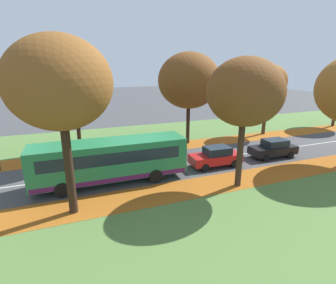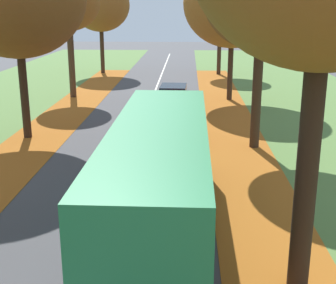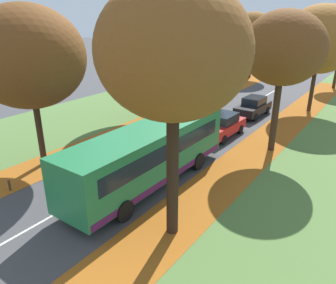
{
  "view_description": "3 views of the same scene",
  "coord_description": "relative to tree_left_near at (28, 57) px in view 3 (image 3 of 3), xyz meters",
  "views": [
    {
      "loc": [
        18.95,
        8.87,
        7.94
      ],
      "look_at": [
        1.1,
        15.7,
        2.31
      ],
      "focal_mm": 28.0,
      "sensor_mm": 36.0,
      "label": 1
    },
    {
      "loc": [
        2.4,
        -0.68,
        6.01
      ],
      "look_at": [
        1.81,
        12.83,
        2.04
      ],
      "focal_mm": 50.0,
      "sensor_mm": 36.0,
      "label": 2
    },
    {
      "loc": [
        11.08,
        -0.52,
        8.29
      ],
      "look_at": [
        1.54,
        13.04,
        1.67
      ],
      "focal_mm": 35.0,
      "sensor_mm": 36.0,
      "label": 3
    }
  ],
  "objects": [
    {
      "name": "tree_left_near",
      "position": [
        0.0,
        0.0,
        0.0
      ],
      "size": [
        5.94,
        5.94,
        8.77
      ],
      "color": "#382619",
      "rests_on": "ground"
    },
    {
      "name": "leaf_litter_right",
      "position": [
        9.43,
        4.49,
        -6.07
      ],
      "size": [
        2.8,
        60.0,
        0.0
      ],
      "primitive_type": "cube",
      "color": "#9E5619",
      "rests_on": "grass_verge_right"
    },
    {
      "name": "tree_right_mid",
      "position": [
        10.17,
        9.68,
        0.23
      ],
      "size": [
        4.78,
        4.78,
        8.49
      ],
      "color": "#382619",
      "rests_on": "ground"
    },
    {
      "name": "car_red_lead",
      "position": [
        6.47,
        10.14,
        -5.27
      ],
      "size": [
        1.86,
        4.24,
        1.62
      ],
      "color": "#B21919",
      "rests_on": "ground"
    },
    {
      "name": "leaf_litter_left",
      "position": [
        0.23,
        4.49,
        -6.07
      ],
      "size": [
        2.8,
        60.0,
        0.0
      ],
      "primitive_type": "cube",
      "color": "#9E5619",
      "rests_on": "grass_verge_left"
    },
    {
      "name": "tree_right_near",
      "position": [
        9.72,
        -0.93,
        0.97
      ],
      "size": [
        5.19,
        5.19,
        9.43
      ],
      "color": "black",
      "rests_on": "ground"
    },
    {
      "name": "car_black_following",
      "position": [
        6.39,
        16.08,
        -5.27
      ],
      "size": [
        1.89,
        4.26,
        1.62
      ],
      "color": "black",
      "rests_on": "ground"
    },
    {
      "name": "bollard_fifth",
      "position": [
        1.27,
        0.33,
        -5.72
      ],
      "size": [
        0.12,
        0.12,
        0.72
      ],
      "primitive_type": "cylinder",
      "color": "#4C3823",
      "rests_on": "ground"
    },
    {
      "name": "road_centre_line",
      "position": [
        4.83,
        10.49,
        -6.08
      ],
      "size": [
        0.12,
        80.0,
        0.01
      ],
      "primitive_type": "cube",
      "color": "silver",
      "rests_on": "ground"
    },
    {
      "name": "tree_right_far",
      "position": [
        9.96,
        20.41,
        0.06
      ],
      "size": [
        6.2,
        6.2,
        8.94
      ],
      "color": "#382619",
      "rests_on": "ground"
    },
    {
      "name": "tree_left_far",
      "position": [
        -0.56,
        20.88,
        0.08
      ],
      "size": [
        4.11,
        4.11,
        8.07
      ],
      "color": "#422D1E",
      "rests_on": "ground"
    },
    {
      "name": "grass_verge_left",
      "position": [
        -4.37,
        10.49,
        -6.08
      ],
      "size": [
        12.0,
        90.0,
        0.01
      ],
      "primitive_type": "cube",
      "color": "#517538",
      "rests_on": "ground"
    },
    {
      "name": "bus",
      "position": [
        6.49,
        1.71,
        -4.38
      ],
      "size": [
        2.74,
        10.42,
        2.98
      ],
      "color": "#237A47",
      "rests_on": "ground"
    },
    {
      "name": "bollard_fourth",
      "position": [
        1.27,
        -2.89,
        -5.8
      ],
      "size": [
        0.12,
        0.12,
        0.56
      ],
      "primitive_type": "cylinder",
      "color": "#4C3823",
      "rests_on": "ground"
    },
    {
      "name": "tree_left_distant",
      "position": [
        -0.61,
        32.59,
        -0.08
      ],
      "size": [
        5.17,
        5.17,
        8.34
      ],
      "color": "#382619",
      "rests_on": "ground"
    },
    {
      "name": "tree_left_mid",
      "position": [
        -0.32,
        10.8,
        0.36
      ],
      "size": [
        6.15,
        6.15,
        9.23
      ],
      "color": "black",
      "rests_on": "ground"
    }
  ]
}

